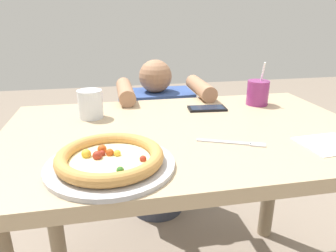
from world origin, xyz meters
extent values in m
cube|color=tan|center=(0.00, 0.00, 0.73)|extent=(1.21, 0.77, 0.04)
cylinder|color=#89765B|center=(-0.52, 0.30, 0.35)|extent=(0.07, 0.07, 0.71)
cylinder|color=#89765B|center=(0.52, 0.30, 0.35)|extent=(0.07, 0.07, 0.71)
cylinder|color=#B7B7BC|center=(-0.25, -0.23, 0.76)|extent=(0.32, 0.32, 0.01)
cylinder|color=beige|center=(-0.25, -0.23, 0.77)|extent=(0.20, 0.20, 0.01)
torus|color=#C68C47|center=(-0.25, -0.23, 0.78)|extent=(0.27, 0.27, 0.03)
sphere|color=maroon|center=(-0.29, -0.21, 0.78)|extent=(0.02, 0.02, 0.02)
sphere|color=#BF4C19|center=(-0.25, -0.20, 0.78)|extent=(0.02, 0.02, 0.02)
sphere|color=gold|center=(-0.31, -0.20, 0.78)|extent=(0.02, 0.02, 0.02)
sphere|color=gold|center=(-0.24, -0.21, 0.78)|extent=(0.02, 0.02, 0.02)
sphere|color=#2D6623|center=(-0.23, -0.30, 0.78)|extent=(0.02, 0.02, 0.02)
sphere|color=maroon|center=(-0.17, -0.25, 0.78)|extent=(0.02, 0.02, 0.02)
sphere|color=#BF4C19|center=(-0.27, -0.18, 0.78)|extent=(0.02, 0.02, 0.02)
sphere|color=maroon|center=(-0.27, -0.20, 0.78)|extent=(0.02, 0.02, 0.02)
cylinder|color=#8C2D72|center=(0.36, 0.23, 0.80)|extent=(0.09, 0.09, 0.10)
cylinder|color=white|center=(0.38, 0.23, 0.88)|extent=(0.01, 0.03, 0.09)
cylinder|color=silver|center=(-0.31, 0.18, 0.80)|extent=(0.09, 0.09, 0.10)
cube|color=white|center=(-0.32, 0.18, 0.82)|extent=(0.03, 0.03, 0.03)
cube|color=white|center=(-0.31, 0.19, 0.83)|extent=(0.02, 0.02, 0.02)
cube|color=white|center=(0.38, -0.21, 0.75)|extent=(0.17, 0.16, 0.00)
cube|color=silver|center=(0.08, -0.13, 0.75)|extent=(0.15, 0.08, 0.00)
cube|color=silver|center=(0.17, -0.17, 0.75)|extent=(0.05, 0.04, 0.00)
cube|color=black|center=(0.14, 0.20, 0.75)|extent=(0.16, 0.09, 0.01)
cube|color=#192338|center=(0.14, 0.20, 0.76)|extent=(0.14, 0.07, 0.00)
cylinder|color=#333847|center=(0.00, 0.65, 0.23)|extent=(0.31, 0.31, 0.45)
cube|color=#334C8C|center=(0.00, 0.65, 0.58)|extent=(0.39, 0.22, 0.27)
sphere|color=#A37556|center=(0.00, 0.65, 0.80)|extent=(0.17, 0.17, 0.17)
cylinder|color=#A37556|center=(-0.17, 0.42, 0.79)|extent=(0.07, 0.28, 0.07)
cylinder|color=#A37556|center=(0.18, 0.42, 0.79)|extent=(0.07, 0.28, 0.07)
camera|label=1|loc=(-0.25, -0.94, 1.12)|focal=33.22mm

